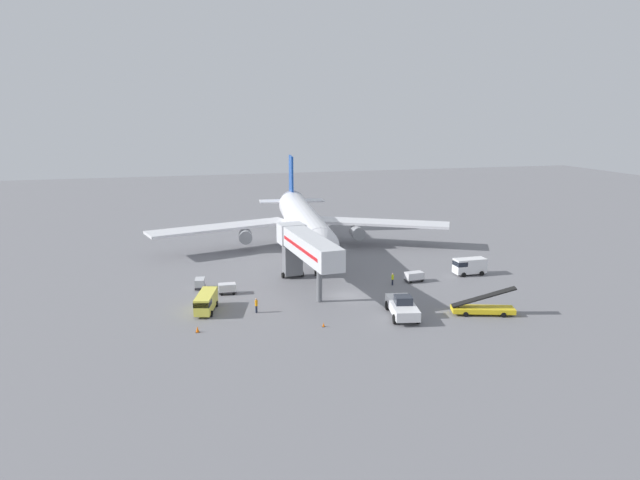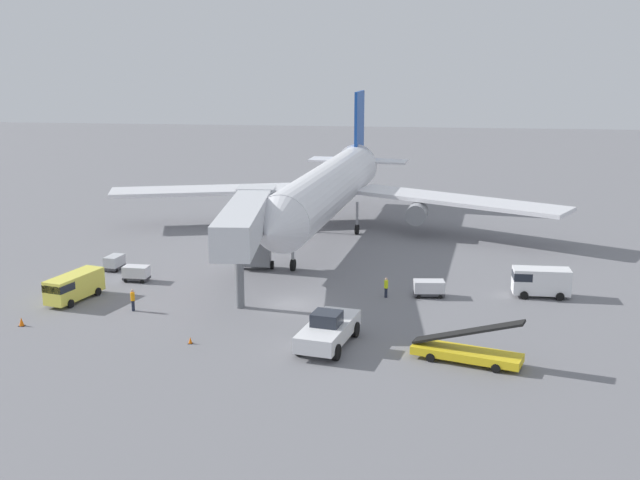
{
  "view_description": "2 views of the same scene",
  "coord_description": "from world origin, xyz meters",
  "px_view_note": "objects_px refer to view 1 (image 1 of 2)",
  "views": [
    {
      "loc": [
        -21.15,
        -65.42,
        23.01
      ],
      "look_at": [
        0.04,
        13.4,
        4.44
      ],
      "focal_mm": 31.48,
      "sensor_mm": 36.0,
      "label": 1
    },
    {
      "loc": [
        9.75,
        -60.17,
        20.13
      ],
      "look_at": [
        0.72,
        12.59,
        2.36
      ],
      "focal_mm": 44.5,
      "sensor_mm": 36.0,
      "label": 2
    }
  ],
  "objects_px": {
    "jet_bridge": "(305,247)",
    "baggage_cart_near_right": "(200,283)",
    "ground_crew_worker_foreground": "(256,305)",
    "ground_crew_worker_midground": "(393,279)",
    "service_van_outer_right": "(206,302)",
    "safety_cone_alpha": "(324,325)",
    "service_van_mid_left": "(469,266)",
    "safety_cone_bravo": "(197,329)",
    "pushback_tug": "(402,307)",
    "baggage_cart_near_left": "(227,288)",
    "baggage_cart_near_center": "(414,276)",
    "airplane_at_gate": "(303,221)",
    "belt_loader_truck": "(483,308)"
  },
  "relations": [
    {
      "from": "ground_crew_worker_foreground",
      "to": "jet_bridge",
      "type": "bearing_deg",
      "value": 43.52
    },
    {
      "from": "service_van_outer_right",
      "to": "service_van_mid_left",
      "type": "relative_size",
      "value": 1.26
    },
    {
      "from": "pushback_tug",
      "to": "service_van_outer_right",
      "type": "bearing_deg",
      "value": 161.05
    },
    {
      "from": "ground_crew_worker_foreground",
      "to": "ground_crew_worker_midground",
      "type": "xyz_separation_m",
      "value": [
        19.61,
        5.91,
        -0.03
      ]
    },
    {
      "from": "ground_crew_worker_foreground",
      "to": "safety_cone_alpha",
      "type": "distance_m",
      "value": 9.1
    },
    {
      "from": "airplane_at_gate",
      "to": "service_van_mid_left",
      "type": "bearing_deg",
      "value": -45.9
    },
    {
      "from": "jet_bridge",
      "to": "belt_loader_truck",
      "type": "height_order",
      "value": "jet_bridge"
    },
    {
      "from": "airplane_at_gate",
      "to": "baggage_cart_near_center",
      "type": "height_order",
      "value": "airplane_at_gate"
    },
    {
      "from": "service_van_outer_right",
      "to": "safety_cone_alpha",
      "type": "height_order",
      "value": "service_van_outer_right"
    },
    {
      "from": "service_van_mid_left",
      "to": "baggage_cart_near_center",
      "type": "bearing_deg",
      "value": -172.75
    },
    {
      "from": "airplane_at_gate",
      "to": "baggage_cart_near_right",
      "type": "relative_size",
      "value": 23.57
    },
    {
      "from": "pushback_tug",
      "to": "belt_loader_truck",
      "type": "bearing_deg",
      "value": -10.77
    },
    {
      "from": "jet_bridge",
      "to": "safety_cone_bravo",
      "type": "relative_size",
      "value": 27.63
    },
    {
      "from": "safety_cone_alpha",
      "to": "service_van_mid_left",
      "type": "bearing_deg",
      "value": 28.79
    },
    {
      "from": "pushback_tug",
      "to": "ground_crew_worker_midground",
      "type": "xyz_separation_m",
      "value": [
        3.52,
        11.54,
        -0.28
      ]
    },
    {
      "from": "belt_loader_truck",
      "to": "safety_cone_alpha",
      "type": "xyz_separation_m",
      "value": [
        -19.01,
        1.04,
        -0.54
      ]
    },
    {
      "from": "baggage_cart_near_right",
      "to": "safety_cone_alpha",
      "type": "distance_m",
      "value": 21.5
    },
    {
      "from": "ground_crew_worker_midground",
      "to": "safety_cone_alpha",
      "type": "xyz_separation_m",
      "value": [
        -13.15,
        -12.29,
        -0.66
      ]
    },
    {
      "from": "baggage_cart_near_left",
      "to": "safety_cone_alpha",
      "type": "height_order",
      "value": "baggage_cart_near_left"
    },
    {
      "from": "ground_crew_worker_midground",
      "to": "baggage_cart_near_left",
      "type": "bearing_deg",
      "value": 174.74
    },
    {
      "from": "baggage_cart_near_right",
      "to": "jet_bridge",
      "type": "bearing_deg",
      "value": -15.94
    },
    {
      "from": "baggage_cart_near_right",
      "to": "ground_crew_worker_midground",
      "type": "relative_size",
      "value": 1.29
    },
    {
      "from": "jet_bridge",
      "to": "baggage_cart_near_left",
      "type": "distance_m",
      "value": 11.5
    },
    {
      "from": "service_van_outer_right",
      "to": "safety_cone_alpha",
      "type": "xyz_separation_m",
      "value": [
        12.17,
        -8.23,
        -1.02
      ]
    },
    {
      "from": "service_van_outer_right",
      "to": "ground_crew_worker_foreground",
      "type": "distance_m",
      "value": 6.01
    },
    {
      "from": "service_van_outer_right",
      "to": "baggage_cart_near_left",
      "type": "height_order",
      "value": "service_van_outer_right"
    },
    {
      "from": "belt_loader_truck",
      "to": "service_van_outer_right",
      "type": "relative_size",
      "value": 1.27
    },
    {
      "from": "service_van_outer_right",
      "to": "ground_crew_worker_foreground",
      "type": "height_order",
      "value": "service_van_outer_right"
    },
    {
      "from": "belt_loader_truck",
      "to": "ground_crew_worker_midground",
      "type": "distance_m",
      "value": 14.56
    },
    {
      "from": "belt_loader_truck",
      "to": "service_van_mid_left",
      "type": "relative_size",
      "value": 1.6
    },
    {
      "from": "service_van_mid_left",
      "to": "baggage_cart_near_left",
      "type": "height_order",
      "value": "service_van_mid_left"
    },
    {
      "from": "baggage_cart_near_center",
      "to": "safety_cone_alpha",
      "type": "distance_m",
      "value": 21.16
    },
    {
      "from": "jet_bridge",
      "to": "service_van_outer_right",
      "type": "bearing_deg",
      "value": -157.8
    },
    {
      "from": "service_van_mid_left",
      "to": "safety_cone_bravo",
      "type": "height_order",
      "value": "service_van_mid_left"
    },
    {
      "from": "service_van_mid_left",
      "to": "ground_crew_worker_foreground",
      "type": "relative_size",
      "value": 2.63
    },
    {
      "from": "service_van_outer_right",
      "to": "baggage_cart_near_right",
      "type": "xyz_separation_m",
      "value": [
        -0.17,
        9.37,
        -0.51
      ]
    },
    {
      "from": "ground_crew_worker_midground",
      "to": "baggage_cart_near_center",
      "type": "bearing_deg",
      "value": 11.52
    },
    {
      "from": "ground_crew_worker_foreground",
      "to": "ground_crew_worker_midground",
      "type": "bearing_deg",
      "value": 16.78
    },
    {
      "from": "pushback_tug",
      "to": "ground_crew_worker_foreground",
      "type": "xyz_separation_m",
      "value": [
        -16.09,
        5.63,
        -0.25
      ]
    },
    {
      "from": "jet_bridge",
      "to": "safety_cone_bravo",
      "type": "height_order",
      "value": "jet_bridge"
    },
    {
      "from": "safety_cone_alpha",
      "to": "baggage_cart_near_center",
      "type": "bearing_deg",
      "value": 37.94
    },
    {
      "from": "service_van_mid_left",
      "to": "service_van_outer_right",
      "type": "bearing_deg",
      "value": -171.11
    },
    {
      "from": "safety_cone_alpha",
      "to": "ground_crew_worker_foreground",
      "type": "bearing_deg",
      "value": 135.41
    },
    {
      "from": "ground_crew_worker_midground",
      "to": "service_van_mid_left",
      "type": "bearing_deg",
      "value": 8.45
    },
    {
      "from": "baggage_cart_near_center",
      "to": "ground_crew_worker_foreground",
      "type": "xyz_separation_m",
      "value": [
        -23.15,
        -6.63,
        0.17
      ]
    },
    {
      "from": "jet_bridge",
      "to": "baggage_cart_near_right",
      "type": "relative_size",
      "value": 8.38
    },
    {
      "from": "pushback_tug",
      "to": "service_van_mid_left",
      "type": "xyz_separation_m",
      "value": [
        16.14,
        13.42,
        0.17
      ]
    },
    {
      "from": "baggage_cart_near_left",
      "to": "ground_crew_worker_foreground",
      "type": "distance_m",
      "value": 8.37
    },
    {
      "from": "pushback_tug",
      "to": "safety_cone_bravo",
      "type": "bearing_deg",
      "value": 176.93
    },
    {
      "from": "service_van_outer_right",
      "to": "safety_cone_alpha",
      "type": "distance_m",
      "value": 14.73
    }
  ]
}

